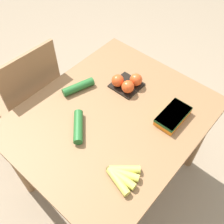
{
  "coord_description": "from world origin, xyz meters",
  "views": [
    {
      "loc": [
        -0.65,
        -0.56,
        1.85
      ],
      "look_at": [
        0.0,
        0.0,
        0.77
      ],
      "focal_mm": 42.0,
      "sensor_mm": 36.0,
      "label": 1
    }
  ],
  "objects_px": {
    "banana_bunch": "(122,175)",
    "cucumber_far": "(78,87)",
    "tomato_pack": "(127,83)",
    "carrot_bag": "(173,116)",
    "cucumber_near": "(78,127)",
    "chair": "(30,100)"
  },
  "relations": [
    {
      "from": "banana_bunch",
      "to": "cucumber_far",
      "type": "xyz_separation_m",
      "value": [
        0.25,
        0.53,
        0.01
      ]
    },
    {
      "from": "carrot_bag",
      "to": "cucumber_far",
      "type": "height_order",
      "value": "cucumber_far"
    },
    {
      "from": "tomato_pack",
      "to": "carrot_bag",
      "type": "xyz_separation_m",
      "value": [
        -0.02,
        -0.33,
        -0.01
      ]
    },
    {
      "from": "tomato_pack",
      "to": "cucumber_near",
      "type": "distance_m",
      "value": 0.39
    },
    {
      "from": "tomato_pack",
      "to": "cucumber_near",
      "type": "relative_size",
      "value": 0.95
    },
    {
      "from": "chair",
      "to": "banana_bunch",
      "type": "bearing_deg",
      "value": 85.04
    },
    {
      "from": "chair",
      "to": "cucumber_far",
      "type": "bearing_deg",
      "value": 113.22
    },
    {
      "from": "chair",
      "to": "cucumber_near",
      "type": "distance_m",
      "value": 0.63
    },
    {
      "from": "carrot_bag",
      "to": "chair",
      "type": "bearing_deg",
      "value": 109.63
    },
    {
      "from": "chair",
      "to": "carrot_bag",
      "type": "height_order",
      "value": "chair"
    },
    {
      "from": "chair",
      "to": "cucumber_near",
      "type": "height_order",
      "value": "chair"
    },
    {
      "from": "tomato_pack",
      "to": "carrot_bag",
      "type": "height_order",
      "value": "tomato_pack"
    },
    {
      "from": "carrot_bag",
      "to": "cucumber_far",
      "type": "xyz_separation_m",
      "value": [
        -0.18,
        0.53,
        -0.0
      ]
    },
    {
      "from": "cucumber_near",
      "to": "banana_bunch",
      "type": "bearing_deg",
      "value": -99.8
    },
    {
      "from": "carrot_bag",
      "to": "cucumber_near",
      "type": "height_order",
      "value": "cucumber_near"
    },
    {
      "from": "banana_bunch",
      "to": "cucumber_far",
      "type": "relative_size",
      "value": 0.81
    },
    {
      "from": "cucumber_near",
      "to": "carrot_bag",
      "type": "bearing_deg",
      "value": -41.1
    },
    {
      "from": "banana_bunch",
      "to": "cucumber_near",
      "type": "height_order",
      "value": "cucumber_near"
    },
    {
      "from": "cucumber_near",
      "to": "cucumber_far",
      "type": "xyz_separation_m",
      "value": [
        0.2,
        0.2,
        0.0
      ]
    },
    {
      "from": "cucumber_near",
      "to": "cucumber_far",
      "type": "relative_size",
      "value": 0.86
    },
    {
      "from": "chair",
      "to": "carrot_bag",
      "type": "xyz_separation_m",
      "value": [
        0.32,
        -0.89,
        0.27
      ]
    },
    {
      "from": "cucumber_far",
      "to": "tomato_pack",
      "type": "bearing_deg",
      "value": -45.56
    }
  ]
}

